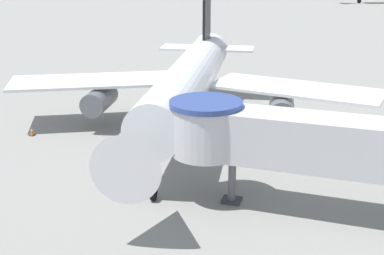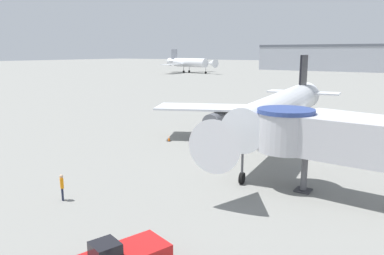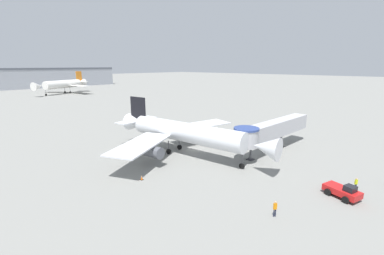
{
  "view_description": "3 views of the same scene",
  "coord_description": "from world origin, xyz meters",
  "px_view_note": "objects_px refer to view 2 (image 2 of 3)",
  "views": [
    {
      "loc": [
        7.71,
        -38.06,
        13.79
      ],
      "look_at": [
        -0.97,
        -6.07,
        2.72
      ],
      "focal_mm": 50.0,
      "sensor_mm": 36.0,
      "label": 1
    },
    {
      "loc": [
        9.69,
        -36.38,
        9.84
      ],
      "look_at": [
        -8.52,
        -8.1,
        3.04
      ],
      "focal_mm": 35.0,
      "sensor_mm": 36.0,
      "label": 2
    },
    {
      "loc": [
        -34.31,
        -31.02,
        15.66
      ],
      "look_at": [
        -1.18,
        -0.59,
        4.68
      ],
      "focal_mm": 24.0,
      "sensor_mm": 36.0,
      "label": 3
    }
  ],
  "objects_px": {
    "main_airplane": "(281,111)",
    "traffic_cone_port_wing": "(169,138)",
    "ground_crew_marshaller": "(62,186)",
    "background_jet_gray_tail": "(189,63)"
  },
  "relations": [
    {
      "from": "main_airplane",
      "to": "traffic_cone_port_wing",
      "type": "bearing_deg",
      "value": -170.02
    },
    {
      "from": "background_jet_gray_tail",
      "to": "traffic_cone_port_wing",
      "type": "bearing_deg",
      "value": -134.69
    },
    {
      "from": "ground_crew_marshaller",
      "to": "background_jet_gray_tail",
      "type": "bearing_deg",
      "value": -28.96
    },
    {
      "from": "main_airplane",
      "to": "ground_crew_marshaller",
      "type": "xyz_separation_m",
      "value": [
        -7.54,
        -21.08,
        -2.98
      ]
    },
    {
      "from": "main_airplane",
      "to": "ground_crew_marshaller",
      "type": "distance_m",
      "value": 22.58
    },
    {
      "from": "traffic_cone_port_wing",
      "to": "ground_crew_marshaller",
      "type": "relative_size",
      "value": 0.37
    },
    {
      "from": "background_jet_gray_tail",
      "to": "main_airplane",
      "type": "bearing_deg",
      "value": -130.08
    },
    {
      "from": "traffic_cone_port_wing",
      "to": "background_jet_gray_tail",
      "type": "bearing_deg",
      "value": 122.26
    },
    {
      "from": "main_airplane",
      "to": "traffic_cone_port_wing",
      "type": "relative_size",
      "value": 47.02
    },
    {
      "from": "ground_crew_marshaller",
      "to": "background_jet_gray_tail",
      "type": "relative_size",
      "value": 0.06
    }
  ]
}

